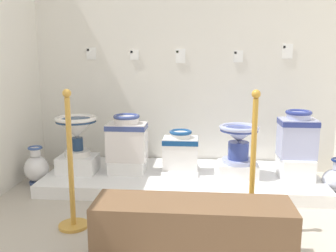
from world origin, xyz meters
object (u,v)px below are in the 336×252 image
object	(u,v)px
info_placard_fourth	(238,56)
stanchion_post_near_right	(252,190)
antique_toilet_slender_white	(181,149)
info_placard_fifth	(287,51)
plinth_block_broad_patterned	(238,169)
plinth_block_slender_white	(180,170)
decorative_vase_companion	(36,168)
museum_bench	(192,232)
plinth_block_central_ornate	(78,164)
antique_toilet_rightmost	(127,137)
plinth_block_pale_glazed	(295,167)
stanchion_post_near_left	(71,183)
antique_toilet_pale_glazed	(297,134)
antique_toilet_central_ornate	(76,129)
info_placard_third	(180,56)
info_placard_first	(91,53)
info_placard_second	(134,55)
antique_toilet_broad_patterned	(239,138)
plinth_block_rightmost	(128,166)

from	to	relation	value
info_placard_fourth	stanchion_post_near_right	bearing A→B (deg)	-90.97
antique_toilet_slender_white	info_placard_fifth	bearing A→B (deg)	23.78
info_placard_fifth	plinth_block_broad_patterned	bearing A→B (deg)	-133.17
plinth_block_slender_white	info_placard_fifth	bearing A→B (deg)	23.78
plinth_block_slender_white	decorative_vase_companion	size ratio (longest dim) A/B	0.99
museum_bench	plinth_block_central_ornate	bearing A→B (deg)	131.54
info_placard_fourth	stanchion_post_near_right	xyz separation A→B (m)	(-0.03, -1.54, -0.97)
plinth_block_broad_patterned	plinth_block_slender_white	bearing A→B (deg)	171.04
antique_toilet_rightmost	stanchion_post_near_right	size ratio (longest dim) A/B	0.44
plinth_block_pale_glazed	stanchion_post_near_left	xyz separation A→B (m)	(-1.91, -0.99, 0.13)
antique_toilet_slender_white	antique_toilet_pale_glazed	size ratio (longest dim) A/B	0.86
antique_toilet_central_ornate	info_placard_third	xyz separation A→B (m)	(1.02, 0.59, 0.73)
plinth_block_central_ornate	antique_toilet_rightmost	xyz separation A→B (m)	(0.51, 0.04, 0.28)
antique_toilet_pale_glazed	info_placard_fifth	size ratio (longest dim) A/B	2.96
antique_toilet_central_ornate	decorative_vase_companion	xyz separation A→B (m)	(-0.42, -0.06, -0.41)
antique_toilet_central_ornate	plinth_block_central_ornate	bearing A→B (deg)	0.00
info_placard_first	decorative_vase_companion	distance (m)	1.40
plinth_block_central_ornate	info_placard_second	bearing A→B (deg)	49.78
plinth_block_slender_white	info_placard_third	world-z (taller)	info_placard_third
antique_toilet_broad_patterned	antique_toilet_central_ornate	bearing A→B (deg)	-179.81
info_placard_fourth	antique_toilet_rightmost	bearing A→B (deg)	-154.20
antique_toilet_rightmost	plinth_block_broad_patterned	bearing A→B (deg)	-1.69
plinth_block_central_ornate	stanchion_post_near_left	bearing A→B (deg)	-73.75
info_placard_third	stanchion_post_near_left	size ratio (longest dim) A/B	0.15
antique_toilet_broad_patterned	museum_bench	world-z (taller)	antique_toilet_broad_patterned
antique_toilet_rightmost	info_placard_second	size ratio (longest dim) A/B	4.28
info_placard_second	antique_toilet_slender_white	bearing A→B (deg)	-41.94
info_placard_fifth	antique_toilet_rightmost	bearing A→B (deg)	-161.65
plinth_block_central_ornate	plinth_block_rightmost	distance (m)	0.51
antique_toilet_rightmost	info_placard_fifth	distance (m)	1.97
plinth_block_slender_white	info_placard_third	distance (m)	1.27
antique_toilet_slender_white	info_placard_first	size ratio (longest dim) A/B	2.97
antique_toilet_slender_white	stanchion_post_near_left	distance (m)	1.32
antique_toilet_central_ornate	info_placard_third	size ratio (longest dim) A/B	2.68
antique_toilet_central_ornate	info_placard_fourth	size ratio (longest dim) A/B	3.25
plinth_block_rightmost	museum_bench	distance (m)	1.57
info_placard_fourth	plinth_block_slender_white	bearing A→B (deg)	-140.51
info_placard_second	stanchion_post_near_left	bearing A→B (deg)	-97.97
plinth_block_broad_patterned	decorative_vase_companion	distance (m)	2.06
antique_toilet_central_ornate	antique_toilet_slender_white	size ratio (longest dim) A/B	1.05
plinth_block_central_ornate	plinth_block_slender_white	distance (m)	1.06
antique_toilet_slender_white	stanchion_post_near_left	world-z (taller)	stanchion_post_near_left
antique_toilet_slender_white	info_placard_first	xyz separation A→B (m)	(-1.05, 0.50, 0.97)
plinth_block_slender_white	antique_toilet_broad_patterned	world-z (taller)	antique_toilet_broad_patterned
plinth_block_pale_glazed	info_placard_first	world-z (taller)	info_placard_first
info_placard_third	stanchion_post_near_left	distance (m)	1.98
antique_toilet_central_ornate	plinth_block_rightmost	bearing A→B (deg)	4.31
antique_toilet_rightmost	stanchion_post_near_right	world-z (taller)	stanchion_post_near_right
info_placard_fifth	museum_bench	xyz separation A→B (m)	(-0.98, -1.96, -1.16)
plinth_block_rightmost	decorative_vase_companion	xyz separation A→B (m)	(-0.93, -0.10, -0.01)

